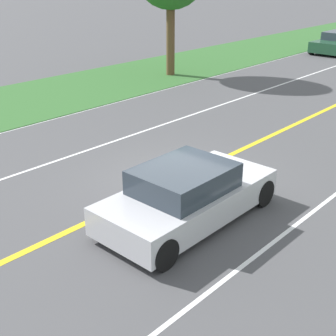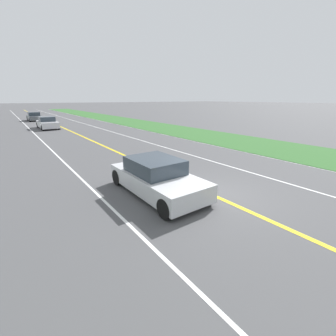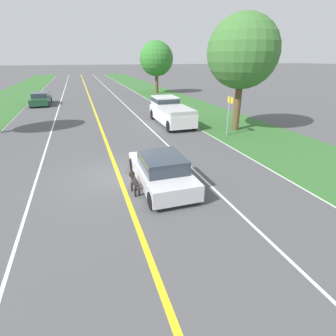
% 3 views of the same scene
% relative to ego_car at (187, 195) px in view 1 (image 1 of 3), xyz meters
% --- Properties ---
extents(ground_plane, '(400.00, 400.00, 0.00)m').
position_rel_ego_car_xyz_m(ground_plane, '(-1.58, 1.46, -0.63)').
color(ground_plane, '#4C4C4F').
extents(centre_divider_line, '(0.18, 160.00, 0.01)m').
position_rel_ego_car_xyz_m(centre_divider_line, '(-1.58, 1.46, -0.62)').
color(centre_divider_line, yellow).
rests_on(centre_divider_line, ground).
extents(lane_edge_line_left, '(0.14, 160.00, 0.01)m').
position_rel_ego_car_xyz_m(lane_edge_line_left, '(-8.58, 1.46, -0.62)').
color(lane_edge_line_left, white).
rests_on(lane_edge_line_left, ground).
extents(lane_dash_same_dir, '(0.10, 160.00, 0.01)m').
position_rel_ego_car_xyz_m(lane_dash_same_dir, '(1.92, 1.46, -0.62)').
color(lane_dash_same_dir, white).
rests_on(lane_dash_same_dir, ground).
extents(lane_dash_oncoming, '(0.10, 160.00, 0.01)m').
position_rel_ego_car_xyz_m(lane_dash_oncoming, '(-5.08, 1.46, -0.62)').
color(lane_dash_oncoming, white).
rests_on(lane_dash_oncoming, ground).
extents(ego_car, '(1.93, 4.30, 1.35)m').
position_rel_ego_car_xyz_m(ego_car, '(0.00, 0.00, 0.00)').
color(ego_car, silver).
rests_on(ego_car, ground).
extents(dog, '(0.31, 1.23, 0.79)m').
position_rel_ego_car_xyz_m(dog, '(-1.20, -0.29, -0.14)').
color(dog, black).
rests_on(dog, ground).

